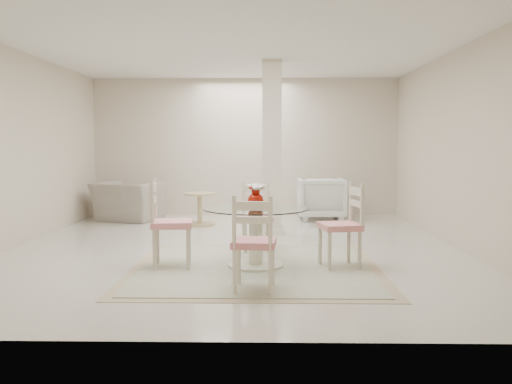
{
  "coord_description": "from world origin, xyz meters",
  "views": [
    {
      "loc": [
        0.41,
        -7.23,
        1.4
      ],
      "look_at": [
        0.29,
        -0.96,
        0.85
      ],
      "focal_mm": 38.0,
      "sensor_mm": 36.0,
      "label": 1
    }
  ],
  "objects_px": {
    "dining_chair_north": "(256,211)",
    "side_table": "(200,210)",
    "armchair_white": "(321,198)",
    "dining_chair_south": "(253,236)",
    "recliner_taupe": "(128,201)",
    "dining_chair_west": "(165,216)",
    "column": "(272,148)",
    "dining_table": "(256,237)",
    "dining_chair_east": "(346,219)",
    "red_vase": "(256,196)"
  },
  "relations": [
    {
      "from": "dining_table",
      "to": "dining_chair_west",
      "type": "height_order",
      "value": "dining_chair_west"
    },
    {
      "from": "dining_table",
      "to": "armchair_white",
      "type": "distance_m",
      "value": 4.2
    },
    {
      "from": "dining_chair_west",
      "to": "recliner_taupe",
      "type": "distance_m",
      "value": 4.1
    },
    {
      "from": "armchair_white",
      "to": "dining_chair_east",
      "type": "bearing_deg",
      "value": 86.64
    },
    {
      "from": "recliner_taupe",
      "to": "side_table",
      "type": "distance_m",
      "value": 1.51
    },
    {
      "from": "dining_chair_west",
      "to": "dining_chair_north",
      "type": "bearing_deg",
      "value": -51.19
    },
    {
      "from": "dining_table",
      "to": "dining_chair_south",
      "type": "xyz_separation_m",
      "value": [
        -0.0,
        -1.02,
        0.19
      ]
    },
    {
      "from": "dining_chair_west",
      "to": "column",
      "type": "bearing_deg",
      "value": -33.01
    },
    {
      "from": "column",
      "to": "recliner_taupe",
      "type": "height_order",
      "value": "column"
    },
    {
      "from": "dining_chair_north",
      "to": "dining_chair_south",
      "type": "height_order",
      "value": "dining_chair_south"
    },
    {
      "from": "side_table",
      "to": "dining_table",
      "type": "bearing_deg",
      "value": -72.33
    },
    {
      "from": "dining_chair_east",
      "to": "recliner_taupe",
      "type": "height_order",
      "value": "dining_chair_east"
    },
    {
      "from": "dining_chair_east",
      "to": "recliner_taupe",
      "type": "bearing_deg",
      "value": -149.33
    },
    {
      "from": "column",
      "to": "dining_chair_north",
      "type": "bearing_deg",
      "value": -98.52
    },
    {
      "from": "dining_chair_east",
      "to": "red_vase",
      "type": "bearing_deg",
      "value": -100.53
    },
    {
      "from": "dining_chair_south",
      "to": "dining_chair_north",
      "type": "bearing_deg",
      "value": -85.59
    },
    {
      "from": "armchair_white",
      "to": "dining_chair_north",
      "type": "bearing_deg",
      "value": 67.54
    },
    {
      "from": "dining_table",
      "to": "recliner_taupe",
      "type": "distance_m",
      "value": 4.54
    },
    {
      "from": "armchair_white",
      "to": "dining_chair_south",
      "type": "bearing_deg",
      "value": 75.69
    },
    {
      "from": "dining_table",
      "to": "dining_chair_south",
      "type": "height_order",
      "value": "dining_chair_south"
    },
    {
      "from": "dining_chair_south",
      "to": "side_table",
      "type": "xyz_separation_m",
      "value": [
        -1.04,
        4.27,
        -0.28
      ]
    },
    {
      "from": "dining_chair_north",
      "to": "column",
      "type": "bearing_deg",
      "value": 74.58
    },
    {
      "from": "dining_chair_south",
      "to": "recliner_taupe",
      "type": "bearing_deg",
      "value": -59.18
    },
    {
      "from": "dining_table",
      "to": "dining_chair_south",
      "type": "distance_m",
      "value": 1.03
    },
    {
      "from": "dining_chair_south",
      "to": "side_table",
      "type": "relative_size",
      "value": 1.81
    },
    {
      "from": "dining_table",
      "to": "dining_chair_south",
      "type": "relative_size",
      "value": 1.16
    },
    {
      "from": "dining_chair_east",
      "to": "armchair_white",
      "type": "height_order",
      "value": "dining_chair_east"
    },
    {
      "from": "column",
      "to": "dining_chair_east",
      "type": "bearing_deg",
      "value": -71.63
    },
    {
      "from": "dining_chair_south",
      "to": "side_table",
      "type": "distance_m",
      "value": 4.41
    },
    {
      "from": "dining_chair_north",
      "to": "dining_chair_west",
      "type": "distance_m",
      "value": 1.44
    },
    {
      "from": "dining_chair_west",
      "to": "side_table",
      "type": "xyz_separation_m",
      "value": [
        -0.01,
        3.27,
        -0.33
      ]
    },
    {
      "from": "armchair_white",
      "to": "side_table",
      "type": "xyz_separation_m",
      "value": [
        -2.19,
        -0.78,
        -0.13
      ]
    },
    {
      "from": "recliner_taupe",
      "to": "side_table",
      "type": "relative_size",
      "value": 1.93
    },
    {
      "from": "column",
      "to": "armchair_white",
      "type": "relative_size",
      "value": 3.12
    },
    {
      "from": "column",
      "to": "dining_chair_west",
      "type": "relative_size",
      "value": 2.4
    },
    {
      "from": "dining_chair_north",
      "to": "armchair_white",
      "type": "height_order",
      "value": "dining_chair_north"
    },
    {
      "from": "dining_table",
      "to": "red_vase",
      "type": "relative_size",
      "value": 4.38
    },
    {
      "from": "dining_chair_east",
      "to": "dining_chair_north",
      "type": "relative_size",
      "value": 1.07
    },
    {
      "from": "dining_chair_north",
      "to": "side_table",
      "type": "distance_m",
      "value": 2.48
    },
    {
      "from": "column",
      "to": "dining_chair_west",
      "type": "height_order",
      "value": "column"
    },
    {
      "from": "dining_table",
      "to": "armchair_white",
      "type": "height_order",
      "value": "armchair_white"
    },
    {
      "from": "red_vase",
      "to": "armchair_white",
      "type": "bearing_deg",
      "value": 74.12
    },
    {
      "from": "dining_chair_east",
      "to": "side_table",
      "type": "bearing_deg",
      "value": -159.1
    },
    {
      "from": "dining_chair_west",
      "to": "side_table",
      "type": "distance_m",
      "value": 3.28
    },
    {
      "from": "recliner_taupe",
      "to": "armchair_white",
      "type": "distance_m",
      "value": 3.59
    },
    {
      "from": "dining_chair_west",
      "to": "recliner_taupe",
      "type": "bearing_deg",
      "value": 13.59
    },
    {
      "from": "side_table",
      "to": "column",
      "type": "bearing_deg",
      "value": -32.6
    },
    {
      "from": "red_vase",
      "to": "dining_chair_west",
      "type": "relative_size",
      "value": 0.24
    },
    {
      "from": "recliner_taupe",
      "to": "dining_chair_south",
      "type": "bearing_deg",
      "value": 133.99
    },
    {
      "from": "dining_chair_south",
      "to": "column",
      "type": "bearing_deg",
      "value": -89.26
    }
  ]
}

